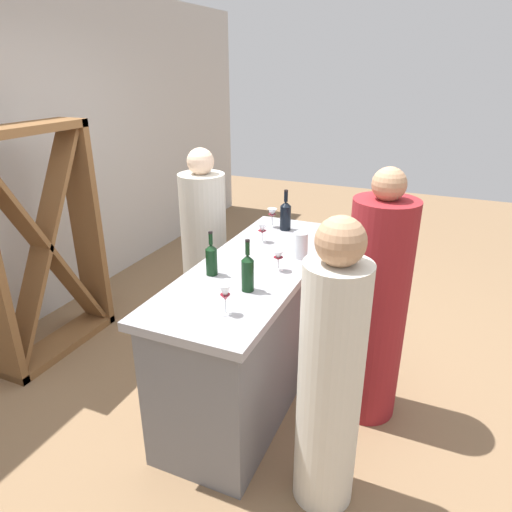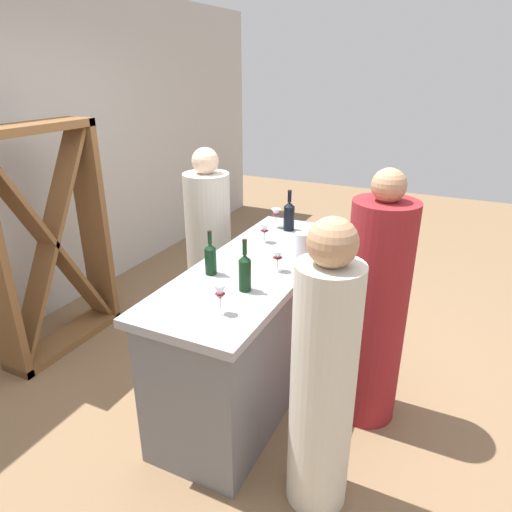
% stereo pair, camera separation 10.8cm
% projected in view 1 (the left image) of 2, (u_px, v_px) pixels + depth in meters
% --- Properties ---
extents(ground_plane, '(12.00, 12.00, 0.00)m').
position_uv_depth(ground_plane, '(256.00, 385.00, 3.27)').
color(ground_plane, '#846647').
extents(bar_counter, '(1.87, 0.67, 0.95)m').
position_uv_depth(bar_counter, '(256.00, 327.00, 3.08)').
color(bar_counter, slate).
rests_on(bar_counter, ground).
extents(wine_rack, '(0.99, 0.28, 1.74)m').
position_uv_depth(wine_rack, '(42.00, 246.00, 3.39)').
color(wine_rack, brown).
rests_on(wine_rack, ground).
extents(wine_bottle_leftmost_dark_green, '(0.07, 0.07, 0.30)m').
position_uv_depth(wine_bottle_leftmost_dark_green, '(248.00, 272.00, 2.51)').
color(wine_bottle_leftmost_dark_green, black).
rests_on(wine_bottle_leftmost_dark_green, bar_counter).
extents(wine_bottle_second_left_dark_green, '(0.07, 0.07, 0.27)m').
position_uv_depth(wine_bottle_second_left_dark_green, '(211.00, 258.00, 2.71)').
color(wine_bottle_second_left_dark_green, black).
rests_on(wine_bottle_second_left_dark_green, bar_counter).
extents(wine_bottle_center_near_black, '(0.08, 0.08, 0.31)m').
position_uv_depth(wine_bottle_center_near_black, '(286.00, 215.00, 3.45)').
color(wine_bottle_center_near_black, black).
rests_on(wine_bottle_center_near_black, bar_counter).
extents(wine_glass_near_left, '(0.07, 0.07, 0.13)m').
position_uv_depth(wine_glass_near_left, '(278.00, 256.00, 2.77)').
color(wine_glass_near_left, white).
rests_on(wine_glass_near_left, bar_counter).
extents(wine_glass_near_center, '(0.07, 0.07, 0.16)m').
position_uv_depth(wine_glass_near_center, '(225.00, 295.00, 2.28)').
color(wine_glass_near_center, white).
rests_on(wine_glass_near_center, bar_counter).
extents(wine_glass_near_right, '(0.07, 0.07, 0.14)m').
position_uv_depth(wine_glass_near_right, '(262.00, 229.00, 3.22)').
color(wine_glass_near_right, white).
rests_on(wine_glass_near_right, bar_counter).
extents(wine_glass_far_left, '(0.07, 0.07, 0.15)m').
position_uv_depth(wine_glass_far_left, '(272.00, 214.00, 3.52)').
color(wine_glass_far_left, white).
rests_on(wine_glass_far_left, bar_counter).
extents(water_pitcher, '(0.09, 0.09, 0.17)m').
position_uv_depth(water_pitcher, '(301.00, 245.00, 2.96)').
color(water_pitcher, silver).
rests_on(water_pitcher, bar_counter).
extents(person_left_guest, '(0.32, 0.32, 1.54)m').
position_uv_depth(person_left_guest, '(330.00, 380.00, 2.18)').
color(person_left_guest, beige).
rests_on(person_left_guest, ground).
extents(person_center_guest, '(0.45, 0.45, 1.61)m').
position_uv_depth(person_center_guest, '(375.00, 309.00, 2.78)').
color(person_center_guest, maroon).
rests_on(person_center_guest, ground).
extents(person_server_behind, '(0.37, 0.37, 1.54)m').
position_uv_depth(person_server_behind, '(205.00, 250.00, 3.78)').
color(person_server_behind, beige).
rests_on(person_server_behind, ground).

